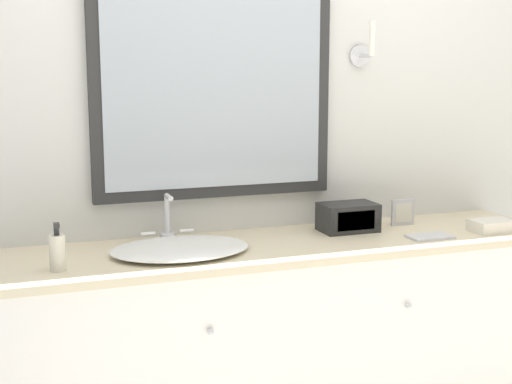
% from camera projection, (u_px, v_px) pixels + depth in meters
% --- Properties ---
extents(wall_back, '(8.00, 0.18, 2.55)m').
position_uv_depth(wall_back, '(260.00, 131.00, 2.91)').
color(wall_back, silver).
rests_on(wall_back, ground_plane).
extents(vanity_counter, '(2.18, 0.53, 0.88)m').
position_uv_depth(vanity_counter, '(287.00, 351.00, 2.79)').
color(vanity_counter, white).
rests_on(vanity_counter, ground_plane).
extents(sink_basin, '(0.50, 0.42, 0.18)m').
position_uv_depth(sink_basin, '(180.00, 247.00, 2.55)').
color(sink_basin, white).
rests_on(sink_basin, vanity_counter).
extents(soap_bottle, '(0.05, 0.05, 0.16)m').
position_uv_depth(soap_bottle, '(58.00, 252.00, 2.32)').
color(soap_bottle, beige).
rests_on(soap_bottle, vanity_counter).
extents(appliance_box, '(0.23, 0.15, 0.11)m').
position_uv_depth(appliance_box, '(348.00, 217.00, 2.88)').
color(appliance_box, black).
rests_on(appliance_box, vanity_counter).
extents(picture_frame, '(0.11, 0.01, 0.11)m').
position_uv_depth(picture_frame, '(403.00, 212.00, 2.98)').
color(picture_frame, '#B2B2B7').
rests_on(picture_frame, vanity_counter).
extents(hand_towel_near_sink, '(0.17, 0.12, 0.05)m').
position_uv_depth(hand_towel_near_sink, '(492.00, 226.00, 2.87)').
color(hand_towel_near_sink, silver).
rests_on(hand_towel_near_sink, vanity_counter).
extents(metal_tray, '(0.17, 0.10, 0.01)m').
position_uv_depth(metal_tray, '(430.00, 237.00, 2.77)').
color(metal_tray, silver).
rests_on(metal_tray, vanity_counter).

